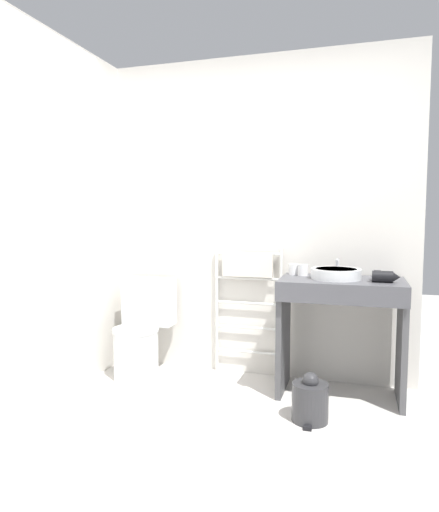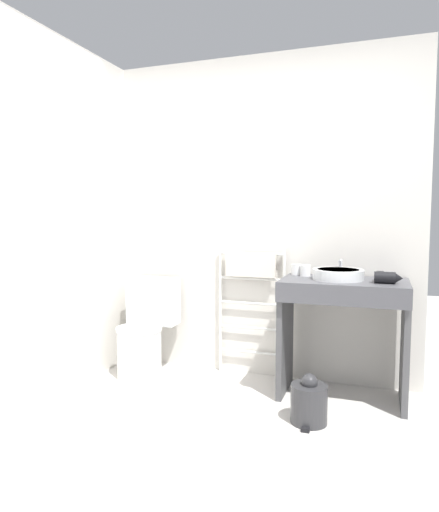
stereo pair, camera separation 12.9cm
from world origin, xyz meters
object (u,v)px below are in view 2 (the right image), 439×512
(towel_radiator, at_px, (251,284))
(cup_near_edge, at_px, (305,270))
(toilet, at_px, (145,332))
(cup_near_wall, at_px, (296,270))
(hair_dryer, at_px, (386,277))
(trash_bin, at_px, (309,402))
(sink_basin, at_px, (338,274))

(towel_radiator, bearing_deg, cup_near_edge, -14.48)
(toilet, distance_m, cup_near_wall, 1.32)
(hair_dryer, bearing_deg, trash_bin, -136.38)
(toilet, xyz_separation_m, cup_near_wall, (1.19, 0.17, 0.54))
(toilet, height_order, sink_basin, sink_basin)
(cup_near_wall, bearing_deg, cup_near_edge, -27.06)
(towel_radiator, relative_size, cup_near_wall, 12.74)
(towel_radiator, relative_size, trash_bin, 3.27)
(towel_radiator, relative_size, cup_near_edge, 12.37)
(towel_radiator, bearing_deg, toilet, -162.97)
(cup_near_wall, relative_size, cup_near_edge, 0.97)
(trash_bin, bearing_deg, cup_near_wall, 107.61)
(towel_radiator, height_order, sink_basin, towel_radiator)
(cup_near_wall, bearing_deg, toilet, -171.80)
(sink_basin, distance_m, trash_bin, 0.89)
(sink_basin, distance_m, cup_near_wall, 0.35)
(hair_dryer, height_order, trash_bin, hair_dryer)
(cup_near_edge, xyz_separation_m, trash_bin, (0.13, -0.58, -0.75))
(toilet, xyz_separation_m, trash_bin, (1.39, -0.45, -0.21))
(cup_near_edge, bearing_deg, toilet, -173.89)
(cup_near_wall, distance_m, trash_bin, 0.99)
(toilet, distance_m, towel_radiator, 0.94)
(sink_basin, relative_size, cup_near_wall, 4.35)
(sink_basin, height_order, trash_bin, sink_basin)
(cup_near_wall, height_order, cup_near_edge, cup_near_edge)
(cup_near_wall, distance_m, cup_near_edge, 0.08)
(cup_near_edge, bearing_deg, towel_radiator, 165.52)
(sink_basin, distance_m, hair_dryer, 0.32)
(cup_near_edge, distance_m, trash_bin, 0.96)
(cup_near_wall, bearing_deg, trash_bin, -72.39)
(towel_radiator, bearing_deg, cup_near_wall, -11.86)
(cup_near_wall, xyz_separation_m, cup_near_edge, (0.07, -0.04, 0.00))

